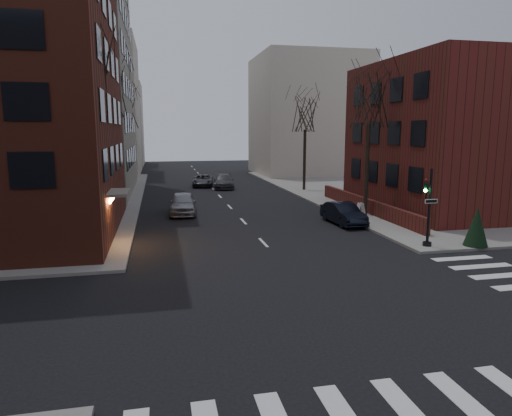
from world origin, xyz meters
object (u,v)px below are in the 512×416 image
(streetlamp_far, at_px, (133,146))
(tree_left_a, at_px, (89,83))
(car_lane_gray, at_px, (224,181))
(tree_left_b, at_px, (112,92))
(tree_right_b, at_px, (305,114))
(evergreen_shrub, at_px, (477,227))
(sandwich_board, at_px, (360,209))
(streetlamp_near, at_px, (118,156))
(car_lane_silver, at_px, (183,203))
(car_lane_far, at_px, (203,180))
(parked_sedan, at_px, (343,213))
(tree_right_a, at_px, (370,101))
(traffic_signal, at_px, (428,212))
(tree_left_c, at_px, (125,111))

(streetlamp_far, bearing_deg, tree_left_a, -91.23)
(tree_left_a, xyz_separation_m, car_lane_gray, (10.00, 21.98, -7.74))
(tree_left_b, relative_size, tree_right_b, 1.18)
(car_lane_gray, bearing_deg, tree_left_b, -129.01)
(evergreen_shrub, bearing_deg, sandwich_board, 104.35)
(tree_left_b, height_order, car_lane_gray, tree_left_b)
(tree_left_a, xyz_separation_m, sandwich_board, (16.98, 3.42, -7.85))
(streetlamp_near, xyz_separation_m, car_lane_silver, (4.37, -0.44, -3.44))
(tree_left_a, height_order, car_lane_far, tree_left_a)
(streetlamp_near, bearing_deg, tree_right_b, 30.47)
(streetlamp_far, bearing_deg, tree_left_b, -92.15)
(parked_sedan, bearing_deg, tree_right_a, 37.56)
(traffic_signal, bearing_deg, car_lane_silver, 133.11)
(tree_left_a, bearing_deg, tree_left_b, 90.00)
(car_lane_silver, bearing_deg, parked_sedan, -25.61)
(tree_right_b, xyz_separation_m, sandwich_board, (-0.62, -14.58, -6.96))
(tree_left_c, relative_size, car_lane_gray, 1.94)
(streetlamp_far, bearing_deg, traffic_signal, -63.94)
(tree_left_c, bearing_deg, parked_sedan, -58.26)
(traffic_signal, bearing_deg, evergreen_shrub, -11.10)
(car_lane_silver, height_order, car_lane_far, car_lane_silver)
(streetlamp_far, relative_size, parked_sedan, 1.47)
(tree_left_a, height_order, parked_sedan, tree_left_a)
(car_lane_silver, relative_size, evergreen_shrub, 2.31)
(tree_right_a, relative_size, sandwich_board, 10.26)
(tree_right_b, height_order, streetlamp_near, tree_right_b)
(tree_left_a, height_order, tree_right_a, tree_left_a)
(tree_right_a, distance_m, evergreen_shrub, 11.84)
(car_lane_gray, bearing_deg, streetlamp_far, 153.41)
(parked_sedan, relative_size, sandwich_board, 4.52)
(tree_left_b, bearing_deg, tree_left_a, -90.00)
(evergreen_shrub, bearing_deg, car_lane_far, 110.89)
(traffic_signal, bearing_deg, car_lane_far, 106.77)
(tree_right_a, xyz_separation_m, tree_right_b, (0.00, 14.00, -0.44))
(tree_left_b, xyz_separation_m, streetlamp_far, (0.60, 16.00, -4.68))
(tree_left_c, distance_m, car_lane_far, 11.08)
(sandwich_board, bearing_deg, tree_right_a, 44.43)
(streetlamp_far, relative_size, sandwich_board, 6.63)
(tree_left_a, bearing_deg, tree_left_c, 90.00)
(tree_right_b, height_order, car_lane_far, tree_right_b)
(streetlamp_near, xyz_separation_m, sandwich_board, (16.38, -4.58, -3.61))
(car_lane_far, height_order, evergreen_shrub, evergreen_shrub)
(sandwich_board, bearing_deg, tree_left_c, 128.61)
(tree_left_a, distance_m, car_lane_silver, 11.87)
(car_lane_far, bearing_deg, traffic_signal, -65.61)
(car_lane_far, relative_size, sandwich_board, 4.82)
(traffic_signal, height_order, sandwich_board, traffic_signal)
(tree_left_a, relative_size, tree_right_b, 1.12)
(tree_right_a, bearing_deg, tree_left_b, 155.56)
(tree_left_c, bearing_deg, car_lane_far, -14.07)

